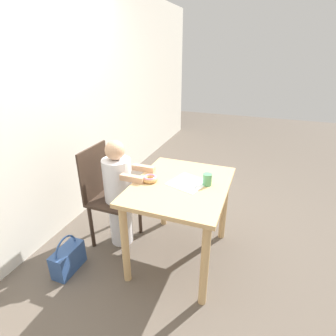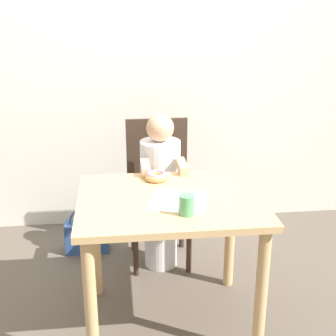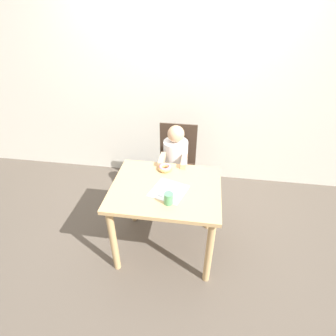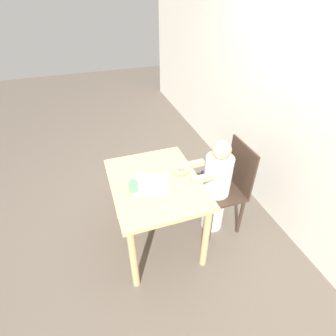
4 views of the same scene
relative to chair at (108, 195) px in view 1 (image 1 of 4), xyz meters
name	(u,v)px [view 1 (image 1 of 4)]	position (x,y,z in m)	size (l,w,h in m)	color
ground_plane	(179,255)	(-0.01, -0.72, -0.50)	(12.00, 12.00, 0.00)	brown
wall_back	(42,110)	(-0.01, 0.59, 0.75)	(8.00, 0.05, 2.50)	silver
dining_table	(181,197)	(-0.01, -0.72, 0.12)	(0.93, 0.75, 0.75)	tan
chair	(108,195)	(0.00, 0.00, 0.00)	(0.41, 0.40, 0.96)	#38281E
child_figure	(119,195)	(0.00, -0.12, 0.02)	(0.27, 0.44, 1.04)	white
donut	(150,178)	(-0.06, -0.47, 0.28)	(0.13, 0.13, 0.05)	tan
napkin	(188,183)	(0.02, -0.77, 0.26)	(0.34, 0.34, 0.00)	white
handbag	(68,258)	(-0.50, 0.12, -0.38)	(0.30, 0.13, 0.34)	#2D4C84
cup	(207,179)	(0.05, -0.92, 0.30)	(0.07, 0.07, 0.10)	#519E66
plate	(186,185)	(-0.03, -0.77, 0.26)	(0.16, 0.16, 0.01)	silver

